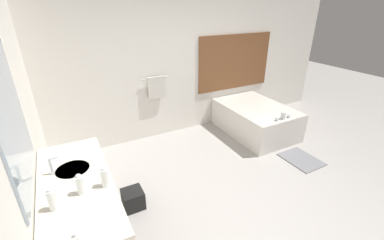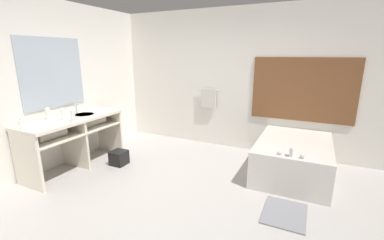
% 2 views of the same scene
% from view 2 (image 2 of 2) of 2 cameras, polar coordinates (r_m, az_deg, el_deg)
% --- Properties ---
extents(ground_plane, '(16.00, 16.00, 0.00)m').
position_cam_2_polar(ground_plane, '(3.61, -5.39, -16.50)').
color(ground_plane, '#A8A39E').
rests_on(ground_plane, ground).
extents(wall_back_with_blinds, '(7.40, 0.13, 2.70)m').
position_cam_2_polar(wall_back_with_blinds, '(5.14, 7.73, 8.68)').
color(wall_back_with_blinds, white).
rests_on(wall_back_with_blinds, ground_plane).
extents(wall_left_with_mirror, '(0.08, 7.40, 2.70)m').
position_cam_2_polar(wall_left_with_mirror, '(4.70, -30.00, 6.45)').
color(wall_left_with_mirror, white).
rests_on(wall_left_with_mirror, ground_plane).
extents(vanity_counter, '(0.64, 1.65, 0.86)m').
position_cam_2_polar(vanity_counter, '(4.64, -24.65, -2.14)').
color(vanity_counter, beige).
rests_on(vanity_counter, ground_plane).
extents(sink_faucet, '(0.09, 0.04, 0.18)m').
position_cam_2_polar(sink_faucet, '(4.85, -24.33, 2.38)').
color(sink_faucet, silver).
rests_on(sink_faucet, vanity_counter).
extents(bathtub, '(1.06, 1.54, 0.67)m').
position_cam_2_polar(bathtub, '(4.35, 21.55, -7.49)').
color(bathtub, silver).
rests_on(bathtub, ground_plane).
extents(water_bottle_1, '(0.07, 0.07, 0.20)m').
position_cam_2_polar(water_bottle_1, '(4.54, -29.36, 1.15)').
color(water_bottle_1, silver).
rests_on(water_bottle_1, vanity_counter).
extents(water_bottle_2, '(0.07, 0.07, 0.20)m').
position_cam_2_polar(water_bottle_2, '(4.42, -26.69, 1.11)').
color(water_bottle_2, silver).
rests_on(water_bottle_2, vanity_counter).
extents(water_bottle_3, '(0.07, 0.07, 0.20)m').
position_cam_2_polar(water_bottle_3, '(4.27, -24.95, 0.87)').
color(water_bottle_3, silver).
rests_on(water_bottle_3, vanity_counter).
extents(soap_dispenser, '(0.05, 0.05, 0.15)m').
position_cam_2_polar(soap_dispenser, '(4.19, -33.73, -0.86)').
color(soap_dispenser, white).
rests_on(soap_dispenser, vanity_counter).
extents(waste_bin, '(0.25, 0.25, 0.24)m').
position_cam_2_polar(waste_bin, '(4.64, -15.91, -8.05)').
color(waste_bin, black).
rests_on(waste_bin, ground_plane).
extents(bath_mat, '(0.49, 0.62, 0.02)m').
position_cam_2_polar(bath_mat, '(3.45, 19.87, -18.93)').
color(bath_mat, slate).
rests_on(bath_mat, ground_plane).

